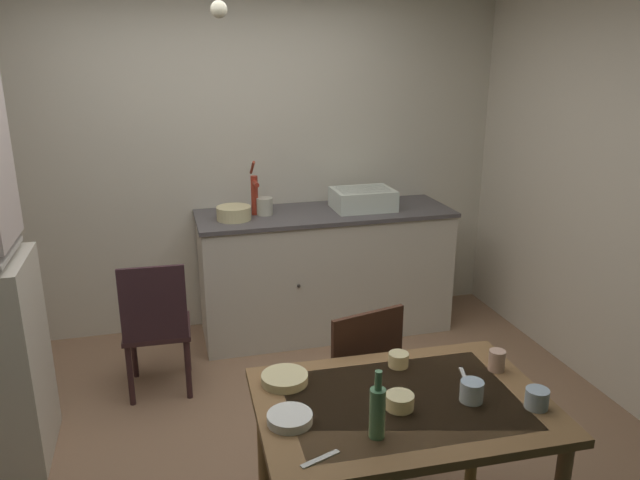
% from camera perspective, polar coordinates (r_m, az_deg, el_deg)
% --- Properties ---
extents(ground_plane, '(5.26, 5.26, 0.00)m').
position_cam_1_polar(ground_plane, '(3.46, -4.68, -19.17)').
color(ground_plane, '#8E6A4F').
extents(wall_back, '(4.36, 0.10, 2.51)m').
position_cam_1_polar(wall_back, '(4.60, -9.14, 7.06)').
color(wall_back, beige).
rests_on(wall_back, ground).
extents(counter_cabinet, '(1.87, 0.64, 0.93)m').
position_cam_1_polar(counter_cabinet, '(4.58, 0.47, -2.96)').
color(counter_cabinet, beige).
rests_on(counter_cabinet, ground).
extents(sink_basin, '(0.44, 0.34, 0.15)m').
position_cam_1_polar(sink_basin, '(4.50, 4.05, 3.89)').
color(sink_basin, white).
rests_on(sink_basin, counter_cabinet).
extents(hand_pump, '(0.05, 0.27, 0.39)m').
position_cam_1_polar(hand_pump, '(4.34, -6.17, 4.55)').
color(hand_pump, maroon).
rests_on(hand_pump, counter_cabinet).
extents(mixing_bowl_counter, '(0.24, 0.24, 0.09)m').
position_cam_1_polar(mixing_bowl_counter, '(4.25, -8.09, 2.52)').
color(mixing_bowl_counter, beige).
rests_on(mixing_bowl_counter, counter_cabinet).
extents(stoneware_crock, '(0.12, 0.12, 0.12)m').
position_cam_1_polar(stoneware_crock, '(4.36, -5.22, 3.17)').
color(stoneware_crock, beige).
rests_on(stoneware_crock, counter_cabinet).
extents(dining_table, '(1.15, 0.81, 0.77)m').
position_cam_1_polar(dining_table, '(2.49, 7.67, -16.72)').
color(dining_table, brown).
rests_on(dining_table, ground).
extents(chair_far_side, '(0.48, 0.48, 0.92)m').
position_cam_1_polar(chair_far_side, '(3.08, 3.18, -13.47)').
color(chair_far_side, '#3D241A').
rests_on(chair_far_side, ground).
extents(chair_by_counter, '(0.42, 0.42, 0.88)m').
position_cam_1_polar(chair_by_counter, '(3.86, -15.11, -7.76)').
color(chair_by_counter, '#361F21').
rests_on(chair_by_counter, ground).
extents(serving_bowl_wide, '(0.11, 0.11, 0.06)m').
position_cam_1_polar(serving_bowl_wide, '(2.37, 7.49, -14.80)').
color(serving_bowl_wide, beige).
rests_on(serving_bowl_wide, dining_table).
extents(soup_bowl_small, '(0.17, 0.17, 0.03)m').
position_cam_1_polar(soup_bowl_small, '(2.28, -2.86, -16.38)').
color(soup_bowl_small, white).
rests_on(soup_bowl_small, dining_table).
extents(sauce_dish, '(0.19, 0.19, 0.04)m').
position_cam_1_polar(sauce_dish, '(2.52, -3.34, -12.86)').
color(sauce_dish, beige).
rests_on(sauce_dish, dining_table).
extents(mug_tall, '(0.07, 0.07, 0.09)m').
position_cam_1_polar(mug_tall, '(2.69, 16.27, -10.80)').
color(mug_tall, tan).
rests_on(mug_tall, dining_table).
extents(teacup_mint, '(0.09, 0.09, 0.06)m').
position_cam_1_polar(teacup_mint, '(2.65, 7.38, -11.08)').
color(teacup_mint, beige).
rests_on(teacup_mint, dining_table).
extents(teacup_cream, '(0.09, 0.09, 0.08)m').
position_cam_1_polar(teacup_cream, '(2.46, 14.06, -13.60)').
color(teacup_cream, '#9EB2C6').
rests_on(teacup_cream, dining_table).
extents(mug_dark, '(0.09, 0.09, 0.08)m').
position_cam_1_polar(mug_dark, '(2.49, 19.70, -13.84)').
color(mug_dark, '#9EB2C6').
rests_on(mug_dark, dining_table).
extents(glass_bottle, '(0.06, 0.06, 0.26)m').
position_cam_1_polar(glass_bottle, '(2.17, 5.41, -15.70)').
color(glass_bottle, '#4C7F56').
rests_on(glass_bottle, dining_table).
extents(table_knife, '(0.06, 0.18, 0.00)m').
position_cam_1_polar(table_knife, '(2.61, 13.50, -12.57)').
color(table_knife, silver).
rests_on(table_knife, dining_table).
extents(teaspoon_near_bowl, '(0.15, 0.07, 0.00)m').
position_cam_1_polar(teaspoon_near_bowl, '(2.12, 0.02, -19.88)').
color(teaspoon_near_bowl, beige).
rests_on(teaspoon_near_bowl, dining_table).
extents(pendant_bulb, '(0.08, 0.08, 0.08)m').
position_cam_1_polar(pendant_bulb, '(3.05, -9.48, 20.60)').
color(pendant_bulb, '#F9EFCC').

